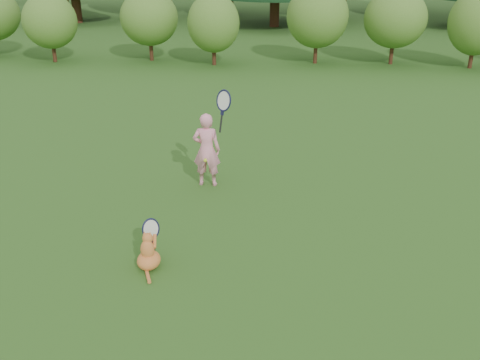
# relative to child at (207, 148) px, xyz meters

# --- Properties ---
(ground) EXTENTS (100.00, 100.00, 0.00)m
(ground) POSITION_rel_child_xyz_m (0.50, -2.13, -0.70)
(ground) COLOR #234F16
(ground) RESTS_ON ground
(shrub_row) EXTENTS (28.00, 3.00, 2.80)m
(shrub_row) POSITION_rel_child_xyz_m (0.50, 10.87, 0.70)
(shrub_row) COLOR #4E7A26
(shrub_row) RESTS_ON ground
(child) EXTENTS (0.76, 0.50, 2.00)m
(child) POSITION_rel_child_xyz_m (0.00, 0.00, 0.00)
(child) COLOR pink
(child) RESTS_ON ground
(cat) EXTENTS (0.38, 0.74, 0.72)m
(cat) POSITION_rel_child_xyz_m (-0.40, -2.75, -0.43)
(cat) COLOR orange
(cat) RESTS_ON ground
(tennis_ball) EXTENTS (0.06, 0.06, 0.06)m
(tennis_ball) POSITION_rel_child_xyz_m (-0.00, -0.24, -0.13)
(tennis_ball) COLOR #CDE61B
(tennis_ball) RESTS_ON ground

